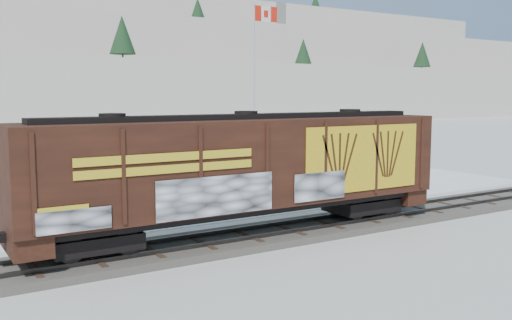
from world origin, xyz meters
TOP-DOWN VIEW (x-y plane):
  - ground at (0.00, 0.00)m, footprint 500.00×500.00m
  - rail_track at (0.00, 0.00)m, footprint 50.00×3.40m
  - parking_strip at (0.00, 7.50)m, footprint 40.00×8.00m
  - hopper_railcar at (-3.94, -0.01)m, footprint 17.60×3.06m
  - flagpole at (4.79, 13.42)m, footprint 2.30×0.90m
  - car_silver at (-5.08, 6.20)m, footprint 5.07×3.11m
  - car_white at (-4.05, 6.78)m, footprint 5.30×2.87m
  - car_dark at (3.23, 7.12)m, footprint 5.39×3.25m

SIDE VIEW (x-z plane):
  - ground at x=0.00m, z-range 0.00..0.00m
  - parking_strip at x=0.00m, z-range 0.00..0.03m
  - rail_track at x=0.00m, z-range -0.07..0.36m
  - car_dark at x=3.23m, z-range 0.03..1.49m
  - car_silver at x=-5.08m, z-range 0.03..1.64m
  - car_white at x=-4.05m, z-range 0.03..1.69m
  - hopper_railcar at x=-3.94m, z-range 0.69..5.33m
  - flagpole at x=4.79m, z-range -1.52..10.30m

